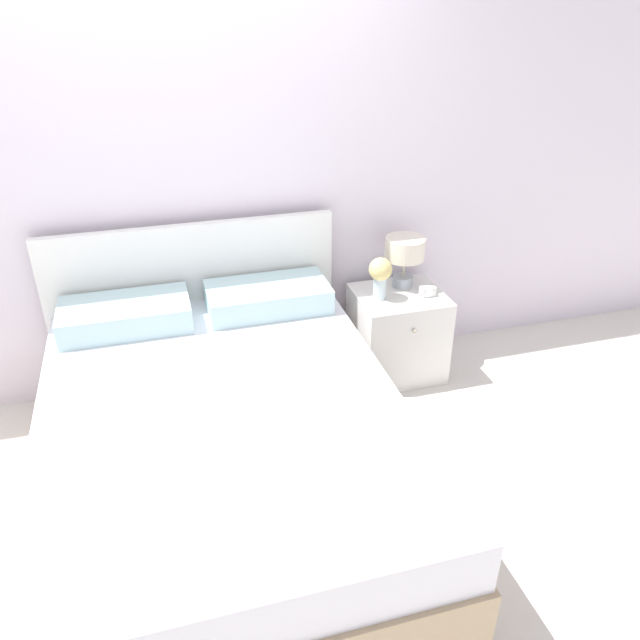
{
  "coord_description": "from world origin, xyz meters",
  "views": [
    {
      "loc": [
        -0.19,
        -3.29,
        2.19
      ],
      "look_at": [
        0.59,
        -0.58,
        0.63
      ],
      "focal_mm": 35.0,
      "sensor_mm": 36.0,
      "label": 1
    }
  ],
  "objects": [
    {
      "name": "ground_plane",
      "position": [
        0.0,
        0.0,
        0.0
      ],
      "size": [
        12.0,
        12.0,
        0.0
      ],
      "primitive_type": "plane",
      "color": "silver"
    },
    {
      "name": "wall_back",
      "position": [
        0.0,
        0.07,
        1.3
      ],
      "size": [
        8.0,
        0.06,
        2.6
      ],
      "color": "white",
      "rests_on": "ground_plane"
    },
    {
      "name": "bed",
      "position": [
        0.0,
        -0.99,
        0.3
      ],
      "size": [
        1.62,
        2.11,
        1.02
      ],
      "color": "tan",
      "rests_on": "ground_plane"
    },
    {
      "name": "nightstand",
      "position": [
        1.17,
        -0.25,
        0.27
      ],
      "size": [
        0.52,
        0.48,
        0.54
      ],
      "color": "white",
      "rests_on": "ground_plane"
    },
    {
      "name": "table_lamp",
      "position": [
        1.23,
        -0.15,
        0.76
      ],
      "size": [
        0.23,
        0.23,
        0.31
      ],
      "color": "#A8B2BC",
      "rests_on": "nightstand"
    },
    {
      "name": "flower_vase",
      "position": [
        1.04,
        -0.27,
        0.7
      ],
      "size": [
        0.13,
        0.13,
        0.25
      ],
      "color": "silver",
      "rests_on": "nightstand"
    },
    {
      "name": "alarm_clock",
      "position": [
        1.32,
        -0.32,
        0.57
      ],
      "size": [
        0.09,
        0.05,
        0.06
      ],
      "color": "white",
      "rests_on": "nightstand"
    }
  ]
}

